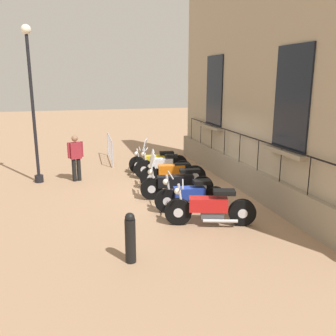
# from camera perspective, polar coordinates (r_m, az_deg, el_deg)

# --- Properties ---
(ground_plane) EXTENTS (60.00, 60.00, 0.00)m
(ground_plane) POSITION_cam_1_polar(r_m,az_deg,el_deg) (11.15, 1.54, -3.89)
(ground_plane) COLOR #9E7A5B
(building_facade) EXTENTS (0.82, 10.88, 6.62)m
(building_facade) POSITION_cam_1_polar(r_m,az_deg,el_deg) (11.55, 13.37, 12.46)
(building_facade) COLOR tan
(building_facade) RESTS_ON ground_plane
(motorcycle_yellow) EXTENTS (2.16, 0.70, 0.92)m
(motorcycle_yellow) POSITION_cam_1_polar(r_m,az_deg,el_deg) (13.47, -1.57, 0.97)
(motorcycle_yellow) COLOR black
(motorcycle_yellow) RESTS_ON ground_plane
(motorcycle_white) EXTENTS (1.92, 0.84, 1.39)m
(motorcycle_white) POSITION_cam_1_polar(r_m,az_deg,el_deg) (12.50, -0.86, 0.21)
(motorcycle_white) COLOR black
(motorcycle_white) RESTS_ON ground_plane
(motorcycle_orange) EXTENTS (2.10, 0.66, 1.23)m
(motorcycle_orange) POSITION_cam_1_polar(r_m,az_deg,el_deg) (11.53, 0.67, -0.95)
(motorcycle_orange) COLOR black
(motorcycle_orange) RESTS_ON ground_plane
(motorcycle_black) EXTENTS (2.13, 0.70, 1.32)m
(motorcycle_black) POSITION_cam_1_polar(r_m,az_deg,el_deg) (10.54, 1.33, -2.47)
(motorcycle_black) COLOR black
(motorcycle_black) RESTS_ON ground_plane
(motorcycle_blue) EXTENTS (1.92, 0.74, 1.02)m
(motorcycle_blue) POSITION_cam_1_polar(r_m,az_deg,el_deg) (9.58, 3.57, -4.36)
(motorcycle_blue) COLOR black
(motorcycle_blue) RESTS_ON ground_plane
(motorcycle_red) EXTENTS (2.09, 0.95, 1.03)m
(motorcycle_red) POSITION_cam_1_polar(r_m,az_deg,el_deg) (8.73, 6.54, -6.26)
(motorcycle_red) COLOR black
(motorcycle_red) RESTS_ON ground_plane
(lamppost) EXTENTS (0.30, 0.30, 4.98)m
(lamppost) POSITION_cam_1_polar(r_m,az_deg,el_deg) (12.57, -20.37, 9.64)
(lamppost) COLOR black
(lamppost) RESTS_ON ground_plane
(crowd_barrier) EXTENTS (0.15, 2.38, 1.05)m
(crowd_barrier) POSITION_cam_1_polar(r_m,az_deg,el_deg) (15.37, -9.02, 3.11)
(crowd_barrier) COLOR #B7B7BF
(crowd_barrier) RESTS_ON ground_plane
(bollard) EXTENTS (0.20, 0.20, 0.99)m
(bollard) POSITION_cam_1_polar(r_m,az_deg,el_deg) (7.02, -5.89, -10.72)
(bollard) COLOR black
(bollard) RESTS_ON ground_plane
(pedestrian_standing) EXTENTS (0.51, 0.31, 1.56)m
(pedestrian_standing) POSITION_cam_1_polar(r_m,az_deg,el_deg) (12.60, -14.18, 1.87)
(pedestrian_standing) COLOR black
(pedestrian_standing) RESTS_ON ground_plane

